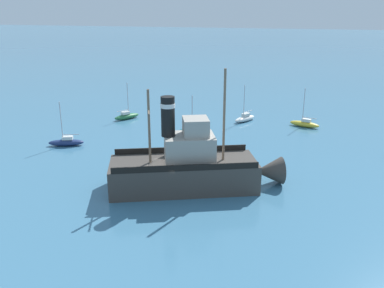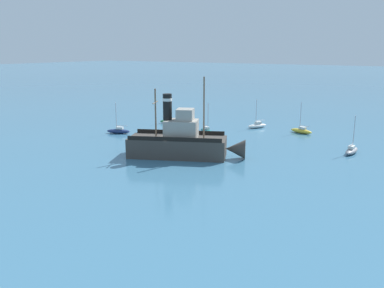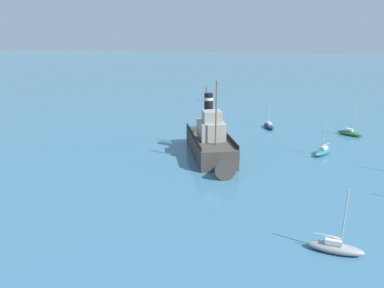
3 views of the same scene
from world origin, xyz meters
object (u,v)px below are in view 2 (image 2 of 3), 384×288
at_px(sailboat_green, 170,120).
at_px(old_tugboat, 182,142).
at_px(sailboat_teal, 207,131).
at_px(sailboat_yellow, 301,131).
at_px(sailboat_white, 257,125).
at_px(sailboat_grey, 352,150).
at_px(sailboat_navy, 119,131).

bearing_deg(sailboat_green, old_tugboat, 39.59).
xyz_separation_m(sailboat_teal, sailboat_green, (-4.75, -10.72, 0.00)).
xyz_separation_m(old_tugboat, sailboat_yellow, (-22.09, 7.92, -1.40)).
bearing_deg(sailboat_yellow, sailboat_white, -92.29).
height_order(old_tugboat, sailboat_grey, old_tugboat).
bearing_deg(old_tugboat, sailboat_white, 179.51).
height_order(old_tugboat, sailboat_navy, old_tugboat).
distance_m(sailboat_teal, sailboat_green, 11.72).
bearing_deg(sailboat_yellow, old_tugboat, -19.73).
bearing_deg(sailboat_grey, sailboat_navy, -78.72).
distance_m(sailboat_grey, sailboat_yellow, 13.20).
bearing_deg(sailboat_green, sailboat_teal, 66.11).
relative_size(sailboat_yellow, sailboat_white, 1.00).
xyz_separation_m(old_tugboat, sailboat_green, (-18.55, -15.33, -1.40)).
bearing_deg(sailboat_yellow, sailboat_grey, 46.31).
distance_m(sailboat_yellow, sailboat_green, 23.53).
relative_size(sailboat_grey, sailboat_yellow, 1.00).
distance_m(sailboat_yellow, sailboat_teal, 15.03).
xyz_separation_m(sailboat_grey, sailboat_green, (-5.57, -32.80, 0.00)).
xyz_separation_m(sailboat_yellow, sailboat_teal, (8.29, -12.54, 0.00)).
bearing_deg(sailboat_teal, sailboat_green, -113.89).
bearing_deg(sailboat_yellow, sailboat_green, -81.34).
height_order(old_tugboat, sailboat_yellow, old_tugboat).
distance_m(sailboat_navy, sailboat_green, 12.38).
relative_size(sailboat_grey, sailboat_white, 1.00).
relative_size(old_tugboat, sailboat_yellow, 2.96).
height_order(sailboat_yellow, sailboat_white, same).
distance_m(sailboat_white, sailboat_teal, 9.85).
xyz_separation_m(sailboat_navy, sailboat_white, (-16.19, 16.62, 0.00)).
relative_size(old_tugboat, sailboat_grey, 2.96).
distance_m(sailboat_navy, sailboat_grey, 34.56).
relative_size(old_tugboat, sailboat_teal, 2.96).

